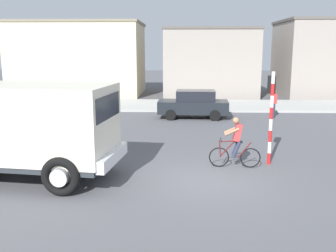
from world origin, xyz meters
name	(u,v)px	position (x,y,z in m)	size (l,w,h in m)	color
ground_plane	(204,181)	(0.00, 0.00, 0.00)	(120.00, 120.00, 0.00)	#56565B
sidewalk_far	(191,105)	(0.00, 15.33, 0.08)	(80.00, 5.00, 0.16)	#ADADA8
truck_foreground	(27,125)	(-5.38, 0.17, 1.67)	(5.69, 3.33, 2.90)	silver
cyclist	(236,142)	(1.12, 1.45, 0.86)	(1.73, 0.50, 1.72)	black
traffic_light_pole	(271,105)	(2.35, 1.93, 2.07)	(0.24, 0.43, 3.20)	red
car_red_near	(194,104)	(0.04, 10.85, 0.82)	(4.07, 2.01, 1.60)	#1E2328
pedestrian_near_kerb	(274,104)	(4.62, 10.95, 0.85)	(0.34, 0.22, 1.62)	#2D334C
building_corner_left	(80,58)	(-9.51, 22.77, 3.09)	(10.91, 7.48, 6.17)	beige
building_mid_block	(209,62)	(1.69, 22.09, 2.80)	(7.68, 7.09, 5.60)	#9E9389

